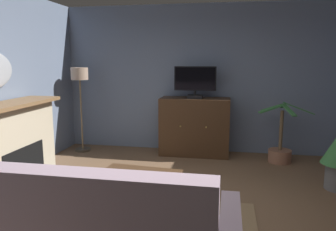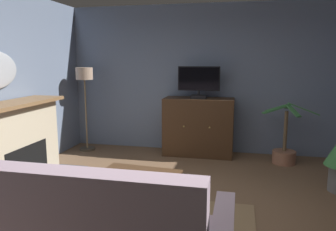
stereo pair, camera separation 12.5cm
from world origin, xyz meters
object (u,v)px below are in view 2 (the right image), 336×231
object	(u,v)px
television	(199,81)
tv_remote	(147,178)
cat	(115,174)
floor_lamp	(85,85)
potted_plant_small_fern_corner	(284,151)
tv_cabinet	(198,128)
fireplace	(16,147)
coffee_table	(138,178)

from	to	relation	value
television	tv_remote	size ratio (longest dim) A/B	4.37
television	cat	bearing A→B (deg)	-123.23
tv_remote	floor_lamp	size ratio (longest dim) A/B	0.11
television	potted_plant_small_fern_corner	bearing A→B (deg)	-5.75
tv_cabinet	fireplace	bearing A→B (deg)	-137.75
tv_cabinet	television	size ratio (longest dim) A/B	1.69
fireplace	television	bearing A→B (deg)	41.51
television	potted_plant_small_fern_corner	size ratio (longest dim) A/B	0.72
tv_cabinet	coffee_table	xyz separation A→B (m)	(-0.40, -2.38, -0.12)
television	fireplace	bearing A→B (deg)	-138.49
floor_lamp	tv_remote	bearing A→B (deg)	-51.31
tv_cabinet	potted_plant_small_fern_corner	xyz separation A→B (m)	(1.49, -0.20, -0.29)
tv_cabinet	television	xyz separation A→B (m)	(0.00, -0.05, 0.85)
potted_plant_small_fern_corner	cat	world-z (taller)	potted_plant_small_fern_corner
fireplace	floor_lamp	xyz separation A→B (m)	(0.11, 1.89, 0.70)
potted_plant_small_fern_corner	floor_lamp	xyz separation A→B (m)	(-3.63, 0.05, 1.05)
tv_remote	coffee_table	bearing A→B (deg)	-132.57
tv_remote	potted_plant_small_fern_corner	xyz separation A→B (m)	(1.74, 2.31, -0.23)
tv_cabinet	potted_plant_small_fern_corner	bearing A→B (deg)	-7.77
potted_plant_small_fern_corner	floor_lamp	world-z (taller)	floor_lamp
coffee_table	tv_remote	size ratio (longest dim) A/B	5.72
television	coffee_table	size ratio (longest dim) A/B	0.76
tv_cabinet	coffee_table	distance (m)	2.41
tv_remote	cat	bearing A→B (deg)	-139.63
floor_lamp	television	bearing A→B (deg)	2.69
tv_cabinet	floor_lamp	bearing A→B (deg)	-175.90
potted_plant_small_fern_corner	cat	xyz separation A→B (m)	(-2.50, -1.39, -0.10)
tv_remote	potted_plant_small_fern_corner	world-z (taller)	potted_plant_small_fern_corner
tv_cabinet	coffee_table	world-z (taller)	tv_cabinet
fireplace	tv_cabinet	xyz separation A→B (m)	(2.25, 2.05, -0.05)
tv_cabinet	television	bearing A→B (deg)	-90.00
fireplace	tv_remote	distance (m)	2.06
fireplace	potted_plant_small_fern_corner	size ratio (longest dim) A/B	1.69
tv_cabinet	cat	size ratio (longest dim) A/B	1.98
tv_remote	tv_cabinet	bearing A→B (deg)	175.17
coffee_table	cat	bearing A→B (deg)	128.03
tv_cabinet	tv_remote	size ratio (longest dim) A/B	7.37
fireplace	floor_lamp	size ratio (longest dim) A/B	1.10
television	tv_remote	xyz separation A→B (m)	(-0.25, -2.46, -0.91)
tv_cabinet	tv_remote	bearing A→B (deg)	-95.73
coffee_table	floor_lamp	distance (m)	2.96
floor_lamp	cat	bearing A→B (deg)	-51.81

